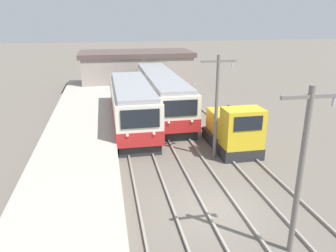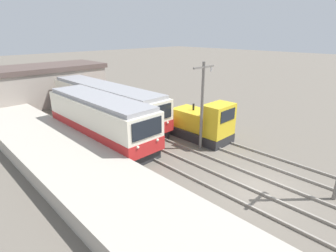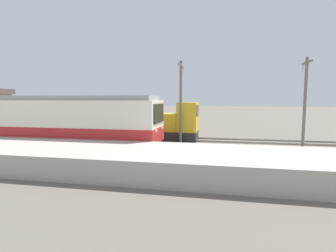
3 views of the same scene
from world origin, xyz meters
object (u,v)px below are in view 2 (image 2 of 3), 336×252
(commuter_train_center, at_px, (105,105))
(shunting_locomotive, at_px, (203,124))
(commuter_train_left, at_px, (101,121))
(catenary_mast_mid, at_px, (202,103))

(commuter_train_center, relative_size, shunting_locomotive, 3.10)
(commuter_train_left, bearing_deg, shunting_locomotive, -40.50)
(commuter_train_center, distance_m, shunting_locomotive, 9.34)
(shunting_locomotive, height_order, catenary_mast_mid, catenary_mast_mid)
(commuter_train_center, height_order, shunting_locomotive, commuter_train_center)
(commuter_train_left, xyz_separation_m, commuter_train_center, (2.80, 3.88, -0.03))
(commuter_train_left, bearing_deg, catenary_mast_mid, -53.96)
(commuter_train_center, xyz_separation_m, catenary_mast_mid, (1.51, -9.80, 1.73))
(commuter_train_center, height_order, catenary_mast_mid, catenary_mast_mid)
(commuter_train_center, bearing_deg, catenary_mast_mid, -81.25)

